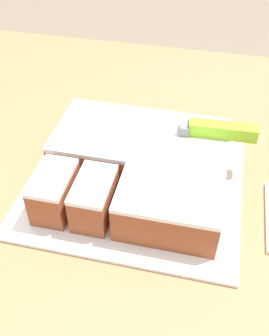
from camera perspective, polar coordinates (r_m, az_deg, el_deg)
cake_board at (r=0.63m, az=0.00°, el=-2.37°), size 0.34×0.30×0.01m
cake at (r=0.61m, az=0.46°, el=0.16°), size 0.27×0.24×0.07m
knife at (r=0.62m, az=9.67°, el=5.59°), size 0.28×0.03×0.02m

